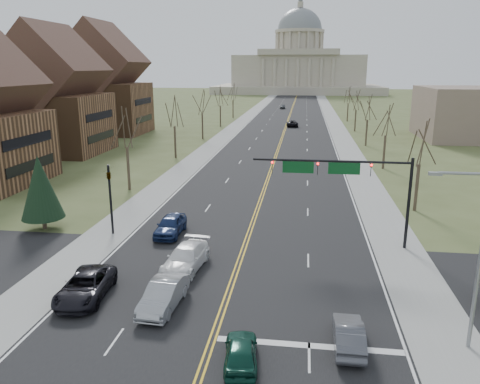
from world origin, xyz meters
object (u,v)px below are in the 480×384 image
(car_sb_inner_second, at_px, (186,258))
(car_far_sb, at_px, (283,107))
(car_sb_inner_lead, at_px, (163,295))
(car_nb_outer_lead, at_px, (349,334))
(street_light, at_px, (476,251))
(car_sb_outer_lead, at_px, (85,286))
(car_far_nb, at_px, (292,123))
(signal_mast, at_px, (343,175))
(signal_left, at_px, (110,192))
(car_nb_inner_lead, at_px, (241,352))
(car_sb_outer_second, at_px, (170,225))

(car_sb_inner_second, relative_size, car_far_sb, 1.36)
(car_sb_inner_lead, bearing_deg, car_nb_outer_lead, -10.35)
(street_light, distance_m, car_nb_outer_lead, 7.39)
(car_sb_inner_lead, relative_size, car_sb_outer_lead, 0.88)
(car_far_nb, bearing_deg, car_far_sb, -90.03)
(signal_mast, bearing_deg, car_sb_inner_second, -150.59)
(signal_mast, xyz_separation_m, signal_left, (-18.95, 0.00, -2.05))
(signal_left, bearing_deg, car_sb_inner_lead, -55.58)
(signal_left, xyz_separation_m, car_nb_inner_lead, (13.26, -16.50, -3.04))
(street_light, distance_m, car_sb_outer_second, 24.21)
(car_sb_outer_lead, height_order, car_far_nb, car_sb_outer_lead)
(car_nb_outer_lead, distance_m, car_sb_inner_lead, 10.76)
(street_light, relative_size, car_sb_outer_second, 1.86)
(signal_mast, distance_m, car_sb_inner_second, 13.55)
(car_far_nb, bearing_deg, car_sb_inner_lead, 81.42)
(signal_mast, relative_size, car_sb_outer_lead, 2.18)
(signal_mast, bearing_deg, street_light, -68.59)
(car_nb_outer_lead, height_order, car_sb_outer_lead, car_sb_outer_lead)
(car_far_nb, height_order, car_far_sb, car_far_nb)
(car_nb_inner_lead, bearing_deg, signal_mast, -115.52)
(car_sb_inner_second, bearing_deg, car_sb_inner_lead, -83.68)
(car_nb_outer_lead, relative_size, car_sb_inner_second, 0.74)
(car_far_sb, bearing_deg, car_nb_inner_lead, -86.55)
(car_nb_outer_lead, height_order, car_sb_inner_lead, car_sb_inner_lead)
(car_nb_inner_lead, height_order, car_sb_outer_second, car_sb_outer_second)
(street_light, bearing_deg, car_nb_inner_lead, -164.70)
(car_sb_outer_lead, bearing_deg, signal_mast, 29.47)
(car_nb_inner_lead, bearing_deg, car_far_nb, -96.33)
(car_nb_outer_lead, xyz_separation_m, car_far_sb, (-10.15, 141.17, 0.02))
(street_light, height_order, car_far_nb, street_light)
(signal_left, distance_m, car_nb_inner_lead, 21.39)
(street_light, xyz_separation_m, car_nb_outer_lead, (-5.78, -0.80, -4.53))
(signal_left, bearing_deg, car_nb_outer_lead, -37.77)
(street_light, bearing_deg, car_sb_outer_lead, 173.77)
(car_nb_outer_lead, distance_m, car_sb_outer_second, 20.01)
(signal_mast, xyz_separation_m, street_light, (5.29, -13.50, -0.54))
(car_sb_outer_lead, distance_m, car_far_sb, 138.14)
(signal_mast, xyz_separation_m, car_sb_outer_lead, (-16.03, -11.17, -4.98))
(car_far_nb, bearing_deg, car_sb_outer_lead, 78.13)
(signal_left, xyz_separation_m, car_sb_inner_second, (7.95, -6.20, -2.89))
(car_sb_inner_lead, xyz_separation_m, car_sb_inner_second, (-0.06, 5.50, 0.01))
(street_light, xyz_separation_m, car_far_nb, (-11.28, 90.73, -4.46))
(car_nb_inner_lead, bearing_deg, street_light, -171.21)
(car_far_nb, bearing_deg, car_sb_outer_second, 78.65)
(car_nb_inner_lead, height_order, car_far_nb, car_far_nb)
(signal_left, xyz_separation_m, car_sb_inner_lead, (8.02, -11.70, -2.90))
(car_sb_outer_lead, xyz_separation_m, car_sb_outer_second, (2.03, 11.63, 0.06))
(car_sb_outer_lead, distance_m, car_far_nb, 88.97)
(car_nb_inner_lead, relative_size, car_sb_inner_second, 0.70)
(car_sb_outer_lead, bearing_deg, car_sb_inner_lead, -11.28)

